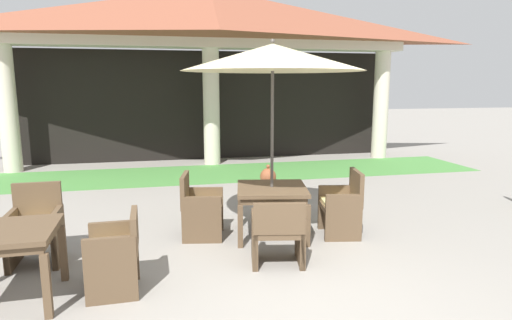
# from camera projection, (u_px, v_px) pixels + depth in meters

# --- Properties ---
(ground_plane) EXTENTS (60.00, 60.00, 0.00)m
(ground_plane) POSITION_uv_depth(u_px,v_px,m) (304.00, 302.00, 4.23)
(ground_plane) COLOR gray
(background_pavilion) EXTENTS (10.93, 2.68, 4.48)m
(background_pavilion) POSITION_uv_depth(u_px,v_px,m) (210.00, 30.00, 11.03)
(background_pavilion) COLOR beige
(background_pavilion) RESTS_ON ground
(lawn_strip) EXTENTS (12.73, 2.21, 0.01)m
(lawn_strip) POSITION_uv_depth(u_px,v_px,m) (219.00, 173.00, 10.32)
(lawn_strip) COLOR #47843D
(lawn_strip) RESTS_ON ground
(patio_table_near_foreground) EXTENTS (1.10, 1.10, 0.70)m
(patio_table_near_foreground) POSITION_uv_depth(u_px,v_px,m) (272.00, 194.00, 5.98)
(patio_table_near_foreground) COLOR brown
(patio_table_near_foreground) RESTS_ON ground
(patio_umbrella_near_foreground) EXTENTS (2.43, 2.43, 2.69)m
(patio_umbrella_near_foreground) POSITION_uv_depth(u_px,v_px,m) (273.00, 59.00, 5.66)
(patio_umbrella_near_foreground) COLOR #2D2D2D
(patio_umbrella_near_foreground) RESTS_ON ground
(patio_chair_near_foreground_west) EXTENTS (0.64, 0.67, 0.89)m
(patio_chair_near_foreground_west) POSITION_uv_depth(u_px,v_px,m) (200.00, 208.00, 5.98)
(patio_chair_near_foreground_west) COLOR brown
(patio_chair_near_foreground_west) RESTS_ON ground
(patio_chair_near_foreground_south) EXTENTS (0.68, 0.59, 0.80)m
(patio_chair_near_foreground_south) POSITION_uv_depth(u_px,v_px,m) (278.00, 232.00, 5.04)
(patio_chair_near_foreground_south) COLOR brown
(patio_chair_near_foreground_south) RESTS_ON ground
(patio_chair_near_foreground_east) EXTENTS (0.60, 0.66, 0.92)m
(patio_chair_near_foreground_east) POSITION_uv_depth(u_px,v_px,m) (342.00, 206.00, 6.05)
(patio_chair_near_foreground_east) COLOR brown
(patio_chair_near_foreground_east) RESTS_ON ground
(patio_table_mid_left) EXTENTS (0.89, 0.89, 0.75)m
(patio_table_mid_left) POSITION_uv_depth(u_px,v_px,m) (8.00, 240.00, 4.11)
(patio_table_mid_left) COLOR brown
(patio_table_mid_left) RESTS_ON ground
(patio_chair_mid_left_north) EXTENTS (0.58, 0.57, 0.94)m
(patio_chair_mid_left_north) POSITION_uv_depth(u_px,v_px,m) (36.00, 229.00, 5.09)
(patio_chair_mid_left_north) COLOR brown
(patio_chair_mid_left_north) RESTS_ON ground
(patio_chair_mid_left_east) EXTENTS (0.52, 0.57, 0.83)m
(patio_chair_mid_left_east) POSITION_uv_depth(u_px,v_px,m) (116.00, 254.00, 4.38)
(patio_chair_mid_left_east) COLOR brown
(patio_chair_mid_left_east) RESTS_ON ground
(terracotta_urn) EXTENTS (0.34, 0.34, 0.45)m
(terracotta_urn) POSITION_uv_depth(u_px,v_px,m) (268.00, 177.00, 9.06)
(terracotta_urn) COLOR brown
(terracotta_urn) RESTS_ON ground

